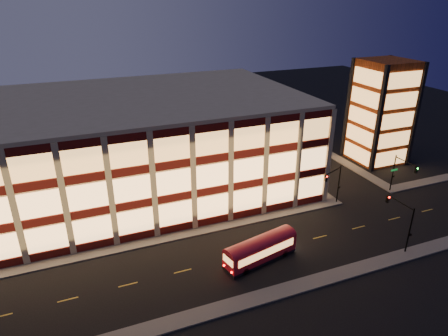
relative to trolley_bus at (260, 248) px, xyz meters
name	(u,v)px	position (x,y,z in m)	size (l,w,h in m)	color
ground	(184,239)	(-6.80, 7.49, -1.69)	(200.00, 200.00, 0.00)	black
sidewalk_office_south	(159,239)	(-9.80, 8.49, -1.61)	(54.00, 2.00, 0.15)	#514F4C
sidewalk_office_east	(279,163)	(16.20, 24.49, -1.61)	(2.00, 30.00, 0.15)	#514F4C
sidewalk_tower_south	(420,183)	(33.20, 8.49, -1.61)	(14.00, 2.00, 0.15)	#514F4C
sidewalk_tower_west	(330,154)	(27.20, 24.49, -1.61)	(2.00, 30.00, 0.15)	#514F4C
sidewalk_near	(223,308)	(-6.80, -5.51, -1.61)	(100.00, 2.00, 0.15)	#514F4C
office_building	(132,144)	(-9.71, 24.40, 5.56)	(50.45, 30.45, 14.50)	tan
stair_tower	(381,112)	(33.15, 19.44, 7.30)	(8.60, 8.60, 18.00)	#8C3814
traffic_signal_far	(334,180)	(15.41, 7.72, 2.43)	(3.79, 1.87, 6.00)	black
traffic_signal_right	(401,170)	(26.70, 6.86, 2.42)	(1.20, 4.37, 6.00)	black
traffic_signal_near	(402,216)	(16.70, -3.55, 2.44)	(0.32, 4.45, 6.00)	black
trolley_bus	(260,248)	(0.00, 0.00, 0.00)	(9.26, 4.16, 3.04)	#A10817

